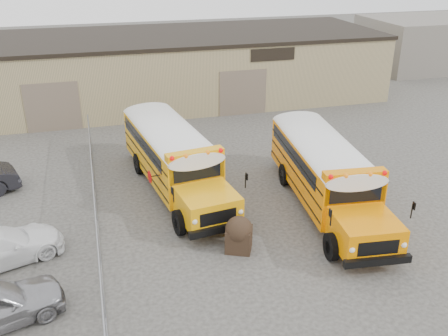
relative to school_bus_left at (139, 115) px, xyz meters
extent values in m
plane|color=#383633|center=(3.18, -11.56, -1.70)|extent=(120.00, 120.00, 0.00)
cube|color=tan|center=(3.18, 8.44, 0.55)|extent=(30.00, 10.00, 4.50)
cube|color=black|center=(3.18, 8.44, 2.85)|extent=(30.20, 10.20, 0.25)
cube|color=black|center=(9.18, 3.42, 2.20)|extent=(3.00, 0.08, 0.80)
cube|color=#726151|center=(-4.82, 3.42, -0.20)|extent=(3.20, 0.08, 3.00)
cube|color=#726151|center=(7.18, 3.42, -0.20)|extent=(3.20, 0.08, 3.00)
cylinder|color=gray|center=(-2.82, -14.56, -0.80)|extent=(0.07, 0.07, 1.80)
cylinder|color=gray|center=(-2.82, -11.56, -0.80)|extent=(0.07, 0.07, 1.80)
cylinder|color=gray|center=(-2.82, -8.56, -0.80)|extent=(0.07, 0.07, 1.80)
cylinder|color=gray|center=(-2.82, -5.56, -0.80)|extent=(0.07, 0.07, 1.80)
cylinder|color=gray|center=(-2.82, -2.56, -0.80)|extent=(0.07, 0.07, 1.80)
cylinder|color=gray|center=(-2.82, 0.44, -0.80)|extent=(0.07, 0.07, 1.80)
cylinder|color=gray|center=(-2.82, -8.56, 0.08)|extent=(0.05, 18.00, 0.05)
cylinder|color=gray|center=(-2.82, -8.56, -1.65)|extent=(0.05, 18.00, 0.05)
cube|color=gray|center=(-2.82, -8.56, -0.80)|extent=(0.02, 18.00, 1.70)
cube|color=gray|center=(27.18, 12.44, 0.50)|extent=(10.00, 8.00, 4.40)
cube|color=#FAA609|center=(-0.06, 0.43, -0.17)|extent=(3.51, 7.79, 2.03)
cube|color=#FAA609|center=(0.63, -4.37, -0.62)|extent=(2.46, 2.46, 1.14)
cube|color=black|center=(0.47, -3.27, 0.40)|extent=(2.02, 0.35, 0.74)
cube|color=white|center=(-0.06, 0.43, 0.99)|extent=(3.52, 7.87, 0.40)
cube|color=#FAA609|center=(0.44, -3.05, 1.02)|extent=(2.47, 0.83, 0.36)
sphere|color=#E50705|center=(-0.56, -3.42, 1.14)|extent=(0.20, 0.20, 0.20)
sphere|color=#E50705|center=(1.50, -3.12, 1.14)|extent=(0.20, 0.20, 0.20)
sphere|color=orange|center=(0.01, -3.34, 1.14)|extent=(0.20, 0.20, 0.20)
sphere|color=orange|center=(0.93, -3.21, 1.14)|extent=(0.20, 0.20, 0.20)
cube|color=black|center=(0.79, -5.52, -1.07)|extent=(2.43, 0.56, 0.28)
cube|color=black|center=(-0.60, 4.21, -1.07)|extent=(2.43, 0.54, 0.28)
cube|color=black|center=(-0.06, 0.43, -0.25)|extent=(3.53, 7.65, 0.06)
cube|color=black|center=(-0.10, 0.72, 0.40)|extent=(3.37, 6.62, 0.61)
cylinder|color=black|center=(-0.56, -4.43, -1.19)|extent=(0.42, 1.06, 1.03)
cylinder|color=black|center=(1.78, -4.09, -1.19)|extent=(0.42, 1.06, 1.03)
cylinder|color=black|center=(-1.44, 1.75, -1.19)|extent=(0.42, 1.06, 1.03)
cylinder|color=black|center=(0.89, 2.08, -1.19)|extent=(0.42, 1.06, 1.03)
cylinder|color=#BF0505|center=(-1.36, -2.35, -0.05)|extent=(0.11, 0.55, 0.55)
cube|color=#FF8800|center=(7.55, -2.98, -0.18)|extent=(3.23, 7.71, 2.02)
cube|color=#FF8800|center=(7.05, -7.79, -0.62)|extent=(2.38, 2.38, 1.13)
cube|color=black|center=(7.17, -6.69, 0.39)|extent=(2.02, 0.27, 0.74)
cube|color=white|center=(7.55, -2.98, 0.98)|extent=(3.23, 7.79, 0.39)
cube|color=#FF8800|center=(7.19, -6.46, 1.01)|extent=(2.46, 0.74, 0.36)
sphere|color=#E50705|center=(6.13, -6.58, 1.13)|extent=(0.20, 0.20, 0.20)
sphere|color=#E50705|center=(8.20, -6.79, 1.13)|extent=(0.20, 0.20, 0.20)
sphere|color=orange|center=(6.70, -6.64, 1.13)|extent=(0.20, 0.20, 0.20)
sphere|color=orange|center=(7.63, -6.73, 1.13)|extent=(0.20, 0.20, 0.20)
cube|color=black|center=(6.93, -8.94, -1.07)|extent=(2.43, 0.47, 0.28)
cube|color=black|center=(7.94, 0.81, -1.07)|extent=(2.42, 0.45, 0.28)
cube|color=black|center=(7.55, -2.98, -0.25)|extent=(3.25, 7.57, 0.06)
cube|color=black|center=(7.58, -2.68, 0.39)|extent=(3.13, 6.54, 0.61)
cylinder|color=black|center=(5.89, -7.56, -1.19)|extent=(0.38, 1.05, 1.03)
cylinder|color=black|center=(8.23, -7.80, -1.19)|extent=(0.38, 1.05, 1.03)
cylinder|color=black|center=(6.54, -1.36, -1.19)|extent=(0.38, 1.05, 1.03)
cylinder|color=black|center=(8.87, -1.61, -1.19)|extent=(0.38, 1.05, 1.03)
cube|color=black|center=(2.23, -12.02, -1.23)|extent=(1.20, 1.15, 0.93)
sphere|color=black|center=(2.23, -12.02, -0.81)|extent=(1.02, 1.02, 1.02)
camera|label=1|loc=(-2.49, -27.11, 8.85)|focal=40.00mm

